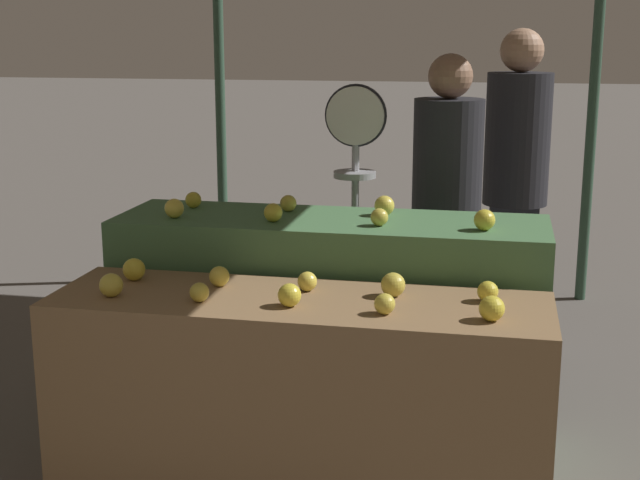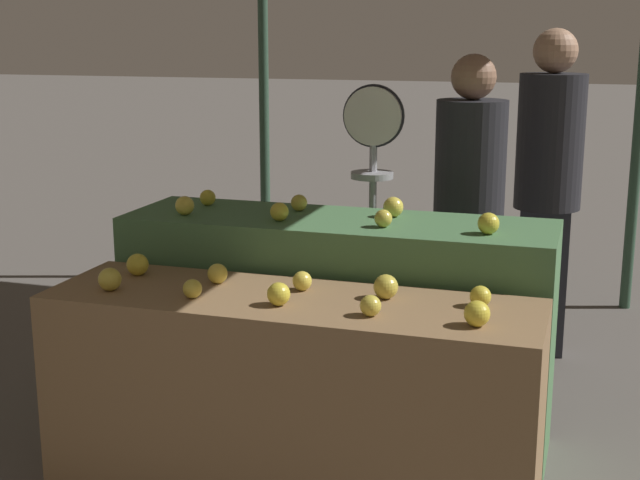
% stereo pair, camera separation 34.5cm
% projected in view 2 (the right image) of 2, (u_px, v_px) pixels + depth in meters
% --- Properties ---
extents(display_counter_front, '(1.81, 0.55, 0.82)m').
position_uv_depth(display_counter_front, '(291.00, 404.00, 3.31)').
color(display_counter_front, olive).
rests_on(display_counter_front, ground_plane).
extents(display_counter_back, '(1.81, 0.55, 1.00)m').
position_uv_depth(display_counter_back, '(337.00, 332.00, 3.85)').
color(display_counter_back, '#4C7A4C').
rests_on(display_counter_back, ground_plane).
extents(apple_front_0, '(0.09, 0.09, 0.09)m').
position_uv_depth(apple_front_0, '(110.00, 279.00, 3.30)').
color(apple_front_0, gold).
rests_on(apple_front_0, display_counter_front).
extents(apple_front_1, '(0.07, 0.07, 0.07)m').
position_uv_depth(apple_front_1, '(192.00, 289.00, 3.21)').
color(apple_front_1, gold).
rests_on(apple_front_1, display_counter_front).
extents(apple_front_2, '(0.08, 0.08, 0.08)m').
position_uv_depth(apple_front_2, '(279.00, 294.00, 3.12)').
color(apple_front_2, gold).
rests_on(apple_front_2, display_counter_front).
extents(apple_front_3, '(0.07, 0.07, 0.07)m').
position_uv_depth(apple_front_3, '(370.00, 306.00, 3.01)').
color(apple_front_3, gold).
rests_on(apple_front_3, display_counter_front).
extents(apple_front_4, '(0.09, 0.09, 0.09)m').
position_uv_depth(apple_front_4, '(477.00, 314.00, 2.90)').
color(apple_front_4, gold).
rests_on(apple_front_4, display_counter_front).
extents(apple_front_5, '(0.09, 0.09, 0.09)m').
position_uv_depth(apple_front_5, '(138.00, 265.00, 3.51)').
color(apple_front_5, gold).
rests_on(apple_front_5, display_counter_front).
extents(apple_front_6, '(0.08, 0.08, 0.08)m').
position_uv_depth(apple_front_6, '(218.00, 274.00, 3.40)').
color(apple_front_6, yellow).
rests_on(apple_front_6, display_counter_front).
extents(apple_front_7, '(0.07, 0.07, 0.07)m').
position_uv_depth(apple_front_7, '(302.00, 281.00, 3.31)').
color(apple_front_7, yellow).
rests_on(apple_front_7, display_counter_front).
extents(apple_front_8, '(0.09, 0.09, 0.09)m').
position_uv_depth(apple_front_8, '(386.00, 287.00, 3.20)').
color(apple_front_8, gold).
rests_on(apple_front_8, display_counter_front).
extents(apple_front_9, '(0.08, 0.08, 0.08)m').
position_uv_depth(apple_front_9, '(480.00, 296.00, 3.11)').
color(apple_front_9, gold).
rests_on(apple_front_9, display_counter_front).
extents(apple_back_0, '(0.08, 0.08, 0.08)m').
position_uv_depth(apple_back_0, '(185.00, 206.00, 3.81)').
color(apple_back_0, yellow).
rests_on(apple_back_0, display_counter_back).
extents(apple_back_1, '(0.08, 0.08, 0.08)m').
position_uv_depth(apple_back_1, '(279.00, 212.00, 3.69)').
color(apple_back_1, gold).
rests_on(apple_back_1, display_counter_back).
extents(apple_back_2, '(0.07, 0.07, 0.07)m').
position_uv_depth(apple_back_2, '(383.00, 218.00, 3.57)').
color(apple_back_2, gold).
rests_on(apple_back_2, display_counter_back).
extents(apple_back_3, '(0.08, 0.08, 0.08)m').
position_uv_depth(apple_back_3, '(488.00, 223.00, 3.44)').
color(apple_back_3, gold).
rests_on(apple_back_3, display_counter_back).
extents(apple_back_4, '(0.07, 0.07, 0.07)m').
position_uv_depth(apple_back_4, '(208.00, 198.00, 4.02)').
color(apple_back_4, gold).
rests_on(apple_back_4, display_counter_back).
extents(apple_back_5, '(0.07, 0.07, 0.07)m').
position_uv_depth(apple_back_5, '(299.00, 203.00, 3.89)').
color(apple_back_5, gold).
rests_on(apple_back_5, display_counter_back).
extents(apple_back_6, '(0.09, 0.09, 0.09)m').
position_uv_depth(apple_back_6, '(393.00, 207.00, 3.76)').
color(apple_back_6, yellow).
rests_on(apple_back_6, display_counter_back).
extents(produce_scale, '(0.29, 0.20, 1.53)m').
position_uv_depth(produce_scale, '(372.00, 173.00, 4.19)').
color(produce_scale, '#99999E').
rests_on(produce_scale, ground_plane).
extents(person_vendor_at_scale, '(0.41, 0.41, 1.66)m').
position_uv_depth(person_vendor_at_scale, '(469.00, 199.00, 4.39)').
color(person_vendor_at_scale, '#2D2D38').
rests_on(person_vendor_at_scale, ground_plane).
extents(person_customer_left, '(0.37, 0.37, 1.78)m').
position_uv_depth(person_customer_left, '(548.00, 170.00, 4.80)').
color(person_customer_left, '#2D2D38').
rests_on(person_customer_left, ground_plane).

